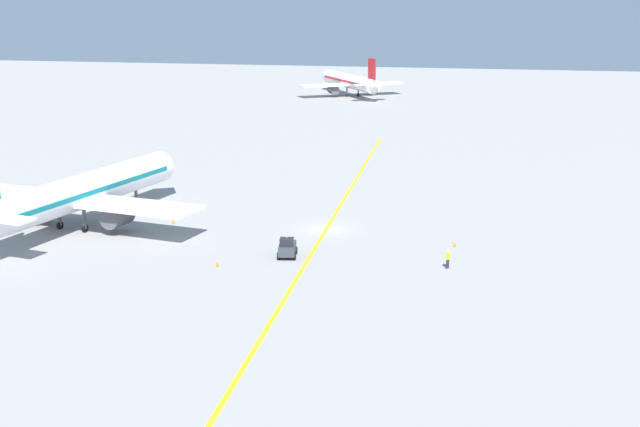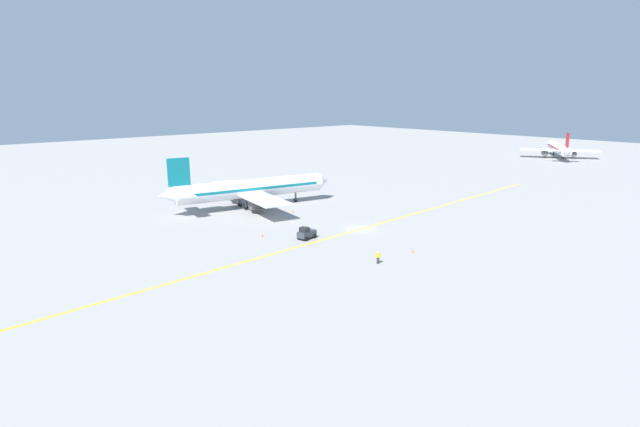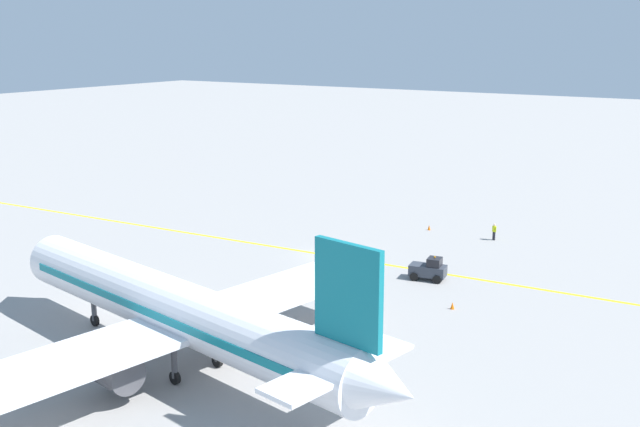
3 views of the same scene
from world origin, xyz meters
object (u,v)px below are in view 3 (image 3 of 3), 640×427
at_px(traffic_cone_mid_apron, 429,228).
at_px(baggage_tug_dark, 429,269).
at_px(ground_crew_worker, 494,231).
at_px(traffic_cone_by_wingtip, 228,309).
at_px(traffic_cone_near_nose, 452,306).
at_px(airplane_at_gate, 179,311).

bearing_deg(traffic_cone_mid_apron, baggage_tug_dark, -156.21).
bearing_deg(ground_crew_worker, baggage_tug_dark, 178.37).
bearing_deg(traffic_cone_by_wingtip, traffic_cone_near_nose, -55.37).
bearing_deg(traffic_cone_near_nose, traffic_cone_mid_apron, 28.16).
bearing_deg(baggage_tug_dark, traffic_cone_by_wingtip, 147.77).
distance_m(airplane_at_gate, ground_crew_worker, 39.46).
height_order(baggage_tug_dark, traffic_cone_mid_apron, baggage_tug_dark).
distance_m(baggage_tug_dark, traffic_cone_by_wingtip, 17.69).
bearing_deg(traffic_cone_by_wingtip, baggage_tug_dark, -32.23).
xyz_separation_m(baggage_tug_dark, ground_crew_worker, (14.98, -0.43, 0.01)).
xyz_separation_m(ground_crew_worker, traffic_cone_by_wingtip, (-29.93, 9.86, -0.63)).
height_order(baggage_tug_dark, traffic_cone_near_nose, baggage_tug_dark).
height_order(airplane_at_gate, traffic_cone_by_wingtip, airplane_at_gate).
bearing_deg(traffic_cone_mid_apron, traffic_cone_near_nose, -151.84).
distance_m(airplane_at_gate, traffic_cone_near_nose, 21.39).
distance_m(baggage_tug_dark, traffic_cone_near_nose, 7.00).
bearing_deg(ground_crew_worker, traffic_cone_by_wingtip, 161.78).
bearing_deg(traffic_cone_by_wingtip, ground_crew_worker, -18.22).
relative_size(airplane_at_gate, traffic_cone_mid_apron, 64.30).
bearing_deg(baggage_tug_dark, ground_crew_worker, -1.63).
height_order(ground_crew_worker, traffic_cone_mid_apron, ground_crew_worker).
relative_size(baggage_tug_dark, traffic_cone_by_wingtip, 5.83).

